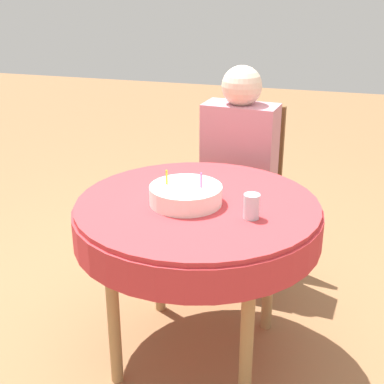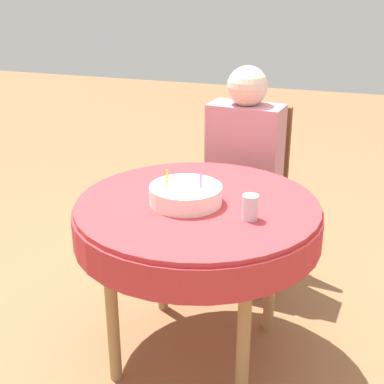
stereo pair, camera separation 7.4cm
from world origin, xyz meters
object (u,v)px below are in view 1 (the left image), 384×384
(chair, at_px, (242,188))
(person, at_px, (238,158))
(birthday_cake, at_px, (186,195))
(drinking_glass, at_px, (252,206))

(chair, relative_size, person, 0.80)
(birthday_cake, distance_m, drinking_glass, 0.28)
(person, xyz_separation_m, drinking_glass, (0.21, -0.78, 0.09))
(birthday_cake, xyz_separation_m, drinking_glass, (0.27, -0.06, 0.01))
(chair, distance_m, person, 0.22)
(person, bearing_deg, drinking_glass, -69.63)
(person, distance_m, drinking_glass, 0.82)
(person, distance_m, birthday_cake, 0.73)
(person, height_order, drinking_glass, person)
(person, relative_size, drinking_glass, 12.26)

